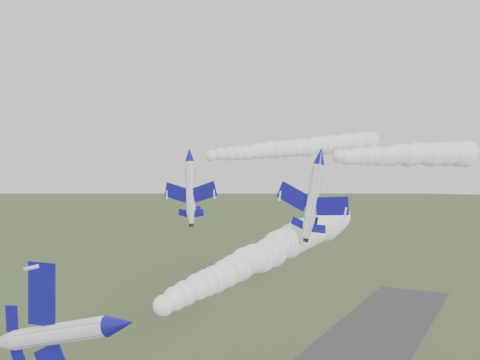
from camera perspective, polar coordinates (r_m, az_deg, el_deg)
The scene contains 6 objects.
jet_lead at distance 41.14m, azimuth -12.68°, elevation -14.79°, with size 3.93×13.84×11.12m.
smoke_trail_jet_lead at distance 69.67m, azimuth 4.26°, elevation -7.04°, with size 5.20×59.28×5.20m, color white, non-canonical shape.
jet_pair_left at distance 76.84m, azimuth -5.46°, elevation 2.76°, with size 9.55×11.35×2.81m.
smoke_trail_jet_pair_left at distance 109.47m, azimuth 7.62°, elevation 3.56°, with size 4.69×71.95×4.69m, color white, non-canonical shape.
jet_pair_right at distance 68.02m, azimuth 8.53°, elevation 2.62°, with size 10.25×12.33×3.43m.
smoke_trail_jet_pair_right at distance 101.28m, azimuth 18.58°, elevation 2.56°, with size 5.32×66.93×5.32m, color white, non-canonical shape.
Camera 1 is at (34.18, -40.69, 43.65)m, focal length 40.00 mm.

